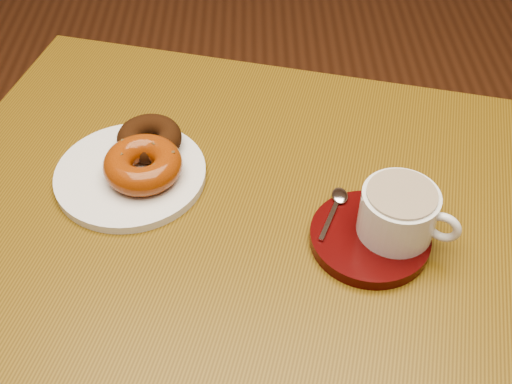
{
  "coord_description": "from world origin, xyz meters",
  "views": [
    {
      "loc": [
        0.23,
        -0.26,
        1.47
      ],
      "look_at": [
        0.23,
        0.35,
        0.85
      ],
      "focal_mm": 45.0,
      "sensor_mm": 36.0,
      "label": 1
    }
  ],
  "objects_px": {
    "donut_plate": "(131,174)",
    "saucer": "(370,238)",
    "cafe_table": "(243,261)",
    "coffee_cup": "(399,213)"
  },
  "relations": [
    {
      "from": "donut_plate",
      "to": "coffee_cup",
      "type": "height_order",
      "value": "coffee_cup"
    },
    {
      "from": "coffee_cup",
      "to": "saucer",
      "type": "bearing_deg",
      "value": -142.84
    },
    {
      "from": "cafe_table",
      "to": "coffee_cup",
      "type": "height_order",
      "value": "coffee_cup"
    },
    {
      "from": "donut_plate",
      "to": "cafe_table",
      "type": "bearing_deg",
      "value": -17.43
    },
    {
      "from": "donut_plate",
      "to": "saucer",
      "type": "relative_size",
      "value": 1.38
    },
    {
      "from": "cafe_table",
      "to": "saucer",
      "type": "relative_size",
      "value": 6.53
    },
    {
      "from": "donut_plate",
      "to": "saucer",
      "type": "height_order",
      "value": "saucer"
    },
    {
      "from": "cafe_table",
      "to": "saucer",
      "type": "bearing_deg",
      "value": -9.13
    },
    {
      "from": "saucer",
      "to": "coffee_cup",
      "type": "distance_m",
      "value": 0.05
    },
    {
      "from": "donut_plate",
      "to": "saucer",
      "type": "bearing_deg",
      "value": -20.63
    }
  ]
}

